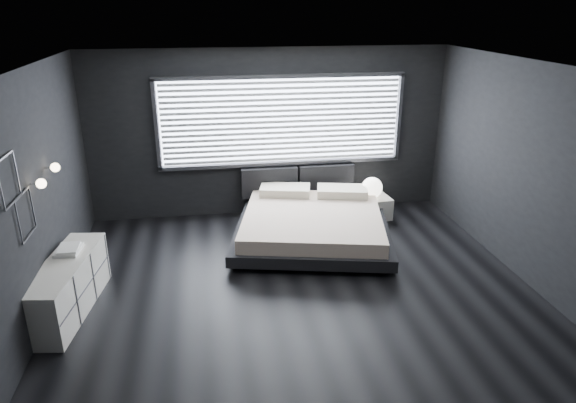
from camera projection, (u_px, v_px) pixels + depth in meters
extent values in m
plane|color=black|center=(299.00, 290.00, 6.60)|extent=(6.00, 6.00, 0.00)
plane|color=silver|center=(301.00, 67.00, 5.58)|extent=(6.00, 6.00, 0.00)
cube|color=black|center=(270.00, 133.00, 8.62)|extent=(6.00, 0.04, 2.80)
cube|color=black|center=(372.00, 320.00, 3.56)|extent=(6.00, 0.04, 2.80)
cube|color=black|center=(32.00, 203.00, 5.64)|extent=(0.04, 5.50, 2.80)
cube|color=black|center=(531.00, 175.00, 6.54)|extent=(0.04, 5.50, 2.80)
cube|color=white|center=(282.00, 121.00, 8.55)|extent=(4.00, 0.02, 1.38)
cube|color=#47474C|center=(156.00, 126.00, 8.22)|extent=(0.06, 0.08, 1.48)
cube|color=#47474C|center=(399.00, 117.00, 8.83)|extent=(0.06, 0.08, 1.48)
cube|color=#47474C|center=(282.00, 77.00, 8.26)|extent=(4.14, 0.08, 0.06)
cube|color=#47474C|center=(282.00, 163.00, 8.79)|extent=(4.14, 0.08, 0.06)
cube|color=silver|center=(282.00, 122.00, 8.50)|extent=(3.94, 0.03, 1.32)
cube|color=black|center=(269.00, 182.00, 8.81)|extent=(0.96, 0.16, 0.52)
cube|color=black|center=(326.00, 179.00, 8.96)|extent=(0.96, 0.16, 0.52)
cylinder|color=silver|center=(34.00, 184.00, 5.62)|extent=(0.10, 0.02, 0.02)
sphere|color=#FFE5B7|center=(41.00, 184.00, 5.63)|extent=(0.11, 0.11, 0.11)
cylinder|color=silver|center=(49.00, 168.00, 6.17)|extent=(0.10, 0.02, 0.02)
sphere|color=#FFE5B7|center=(55.00, 167.00, 6.18)|extent=(0.11, 0.11, 0.11)
cube|color=#47474C|center=(4.00, 157.00, 4.89)|extent=(0.01, 0.46, 0.02)
cube|color=#47474C|center=(13.00, 202.00, 5.05)|extent=(0.01, 0.46, 0.02)
cube|color=#47474C|center=(17.00, 173.00, 5.18)|extent=(0.01, 0.02, 0.46)
cube|color=#47474C|center=(0.00, 188.00, 4.76)|extent=(0.01, 0.02, 0.46)
cube|color=#47474C|center=(22.00, 194.00, 5.29)|extent=(0.01, 0.46, 0.02)
cube|color=#47474C|center=(30.00, 235.00, 5.45)|extent=(0.01, 0.46, 0.02)
cube|color=#47474C|center=(32.00, 207.00, 5.58)|extent=(0.01, 0.02, 0.46)
cube|color=#47474C|center=(19.00, 223.00, 5.16)|extent=(0.01, 0.02, 0.46)
cube|color=black|center=(240.00, 264.00, 7.16)|extent=(0.15, 0.15, 0.08)
cube|color=black|center=(384.00, 268.00, 7.05)|extent=(0.15, 0.15, 0.08)
cube|color=black|center=(255.00, 215.00, 8.83)|extent=(0.15, 0.15, 0.08)
cube|color=black|center=(372.00, 218.00, 8.71)|extent=(0.15, 0.15, 0.08)
cube|color=black|center=(312.00, 231.00, 7.89)|extent=(2.75, 2.67, 0.17)
cube|color=beige|center=(313.00, 220.00, 7.82)|extent=(2.47, 2.47, 0.21)
cube|color=beige|center=(285.00, 190.00, 8.55)|extent=(0.90, 0.61, 0.14)
cube|color=beige|center=(342.00, 191.00, 8.50)|extent=(0.90, 0.61, 0.14)
cube|color=silver|center=(370.00, 207.00, 8.79)|extent=(0.67, 0.58, 0.37)
sphere|color=white|center=(372.00, 188.00, 8.65)|extent=(0.35, 0.35, 0.35)
cube|color=silver|center=(68.00, 287.00, 6.05)|extent=(0.68, 1.67, 0.65)
cube|color=#47474C|center=(87.00, 286.00, 6.06)|extent=(0.24, 1.59, 0.63)
cube|color=white|center=(69.00, 250.00, 6.18)|extent=(0.30, 0.38, 0.04)
cube|color=white|center=(69.00, 248.00, 6.15)|extent=(0.24, 0.32, 0.03)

